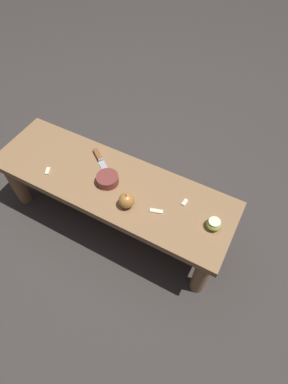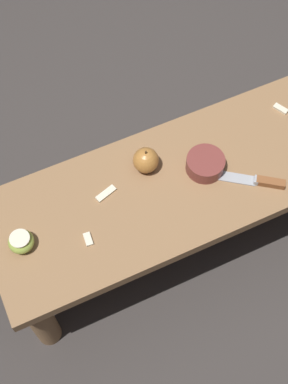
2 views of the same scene
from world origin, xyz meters
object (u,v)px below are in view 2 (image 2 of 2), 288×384
at_px(knife, 258,181).
at_px(bowl, 205,164).
at_px(wooden_bench, 201,184).
at_px(apple_cut, 21,242).
at_px(apple_whole, 146,160).

height_order(knife, bowl, bowl).
bearing_deg(bowl, wooden_bench, 49.68).
bearing_deg(wooden_bench, apple_cut, 0.22).
height_order(wooden_bench, bowl, bowl).
relative_size(knife, apple_whole, 2.35).
xyz_separation_m(knife, apple_whole, (0.27, -0.18, 0.03)).
bearing_deg(apple_cut, bowl, -178.84).
height_order(knife, apple_whole, apple_whole).
height_order(apple_whole, apple_cut, apple_whole).
xyz_separation_m(wooden_bench, apple_whole, (0.15, -0.08, 0.11)).
xyz_separation_m(knife, bowl, (0.12, -0.10, 0.02)).
bearing_deg(apple_cut, wooden_bench, -179.78).
bearing_deg(wooden_bench, knife, 142.11).
relative_size(knife, apple_cut, 2.86).
height_order(wooden_bench, apple_cut, apple_cut).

